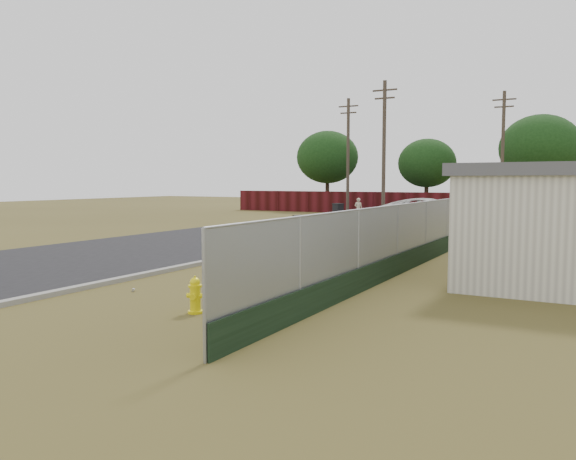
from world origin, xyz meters
The scene contains 12 objects.
ground centered at (0.00, 0.00, 0.00)m, with size 120.00×120.00×0.00m, color brown.
street centered at (-6.76, 8.05, 0.02)m, with size 15.10×60.00×0.12m.
chainlink_fence centered at (3.12, 1.03, 0.80)m, with size 0.10×27.06×2.02m.
privacy_fence centered at (-6.00, 25.00, 0.90)m, with size 30.00×0.12×1.80m, color #4B1014.
utility_poles centered at (-3.67, 20.67, 4.69)m, with size 12.60×8.24×9.00m.
horizon_trees centered at (0.84, 23.56, 4.63)m, with size 33.32×31.94×7.78m.
fire_hydrant centered at (1.01, -9.58, 0.36)m, with size 0.39×0.39×0.77m.
mailbox centered at (-2.60, 1.62, 1.03)m, with size 0.29×0.57×1.31m.
pickup_truck centered at (-0.38, 13.64, 0.85)m, with size 2.81×6.10×1.70m, color silver.
pedestrian centered at (-6.31, 17.56, 0.77)m, with size 0.56×0.37×1.53m, color beige.
trash_bin centered at (-8.86, 19.86, 0.52)m, with size 0.87×0.94×1.02m.
scattered_litter centered at (0.27, -2.77, 0.04)m, with size 3.69×13.62×0.07m.
Camera 1 is at (8.08, -18.47, 2.68)m, focal length 35.00 mm.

